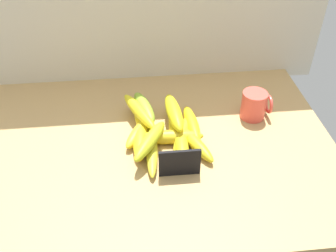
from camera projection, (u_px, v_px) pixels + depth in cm
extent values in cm
cube|color=tan|center=(147.00, 150.00, 110.73)|extent=(110.00, 76.00, 3.00)
cube|color=black|center=(180.00, 163.00, 98.33)|extent=(11.00, 0.80, 8.40)
cube|color=#8E6546|center=(179.00, 171.00, 101.40)|extent=(9.90, 1.20, 0.60)
cylinder|color=#E24E41|center=(254.00, 105.00, 117.89)|extent=(7.75, 7.75, 8.92)
torus|color=#E24E41|center=(269.00, 104.00, 118.28)|extent=(1.00, 6.00, 6.00)
ellipsoid|color=gold|center=(196.00, 144.00, 107.70)|extent=(10.15, 16.91, 3.60)
ellipsoid|color=yellow|center=(169.00, 137.00, 109.60)|extent=(20.09, 5.21, 4.15)
ellipsoid|color=yellow|center=(174.00, 120.00, 116.51)|extent=(5.40, 20.09, 3.32)
ellipsoid|color=yellow|center=(140.00, 131.00, 111.82)|extent=(11.43, 16.10, 3.98)
ellipsoid|color=yellow|center=(152.00, 150.00, 105.85)|extent=(4.39, 21.09, 3.20)
ellipsoid|color=yellow|center=(140.00, 140.00, 108.40)|extent=(5.56, 16.71, 4.24)
ellipsoid|color=yellow|center=(192.00, 124.00, 114.41)|extent=(4.83, 18.17, 3.92)
ellipsoid|color=yellow|center=(141.00, 119.00, 116.70)|extent=(5.27, 15.88, 3.41)
ellipsoid|color=gold|center=(182.00, 146.00, 106.66)|extent=(4.70, 16.78, 3.93)
ellipsoid|color=yellow|center=(184.00, 131.00, 112.39)|extent=(10.58, 19.76, 3.30)
ellipsoid|color=yellow|center=(174.00, 112.00, 113.28)|extent=(5.93, 18.55, 4.34)
ellipsoid|color=yellow|center=(139.00, 111.00, 114.17)|extent=(11.25, 19.36, 3.56)
ellipsoid|color=#87AE2C|center=(144.00, 107.00, 115.27)|extent=(8.13, 16.58, 4.08)
ellipsoid|color=gold|center=(150.00, 141.00, 103.87)|extent=(12.01, 17.30, 3.71)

